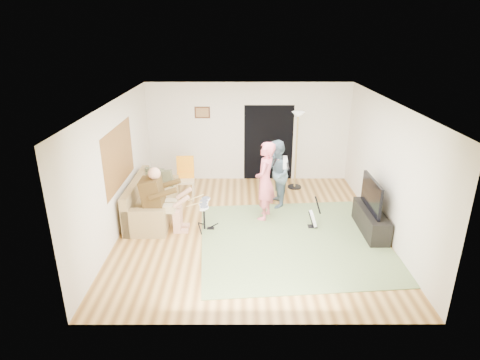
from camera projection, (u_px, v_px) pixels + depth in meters
name	position (u px, v px, depth m)	size (l,w,h in m)	color
floor	(251.00, 228.00, 8.64)	(6.00, 6.00, 0.00)	brown
walls	(252.00, 169.00, 8.16)	(5.50, 6.00, 2.70)	beige
ceiling	(253.00, 102.00, 7.67)	(6.00, 6.00, 0.00)	white
window_blinds	(119.00, 156.00, 8.27)	(2.05, 2.05, 0.00)	#915F2D
doorway	(268.00, 143.00, 11.06)	(2.10, 2.10, 0.00)	black
picture_frame	(202.00, 112.00, 10.75)	(0.42, 0.03, 0.32)	#3F2314
area_rug	(293.00, 240.00, 8.12)	(3.70, 3.52, 0.02)	#637849
sofa	(149.00, 204.00, 9.08)	(0.88, 2.14, 0.86)	olive
drummer	(162.00, 206.00, 8.38)	(0.91, 0.51, 1.40)	#483214
drum_kit	(204.00, 217.00, 8.48)	(0.35, 0.63, 0.65)	black
singer	(265.00, 181.00, 8.78)	(0.65, 0.43, 1.78)	#D85E6D
microphone	(275.00, 162.00, 8.62)	(0.06, 0.06, 0.24)	black
guitarist	(276.00, 174.00, 9.43)	(0.78, 0.61, 1.61)	slate
guitar_held	(285.00, 162.00, 9.33)	(0.12, 0.60, 0.26)	white
guitar_spare	(313.00, 219.00, 8.59)	(0.26, 0.24, 0.73)	black
torchiere_lamp	(297.00, 137.00, 10.30)	(0.37, 0.37, 2.05)	black
dining_chair	(186.00, 184.00, 10.02)	(0.47, 0.49, 1.05)	tan
tv_cabinet	(371.00, 221.00, 8.40)	(0.40, 1.40, 0.50)	black
television	(372.00, 195.00, 8.18)	(0.06, 1.14, 0.66)	black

